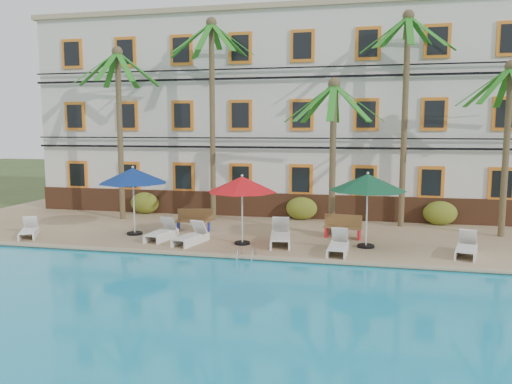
% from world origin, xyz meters
% --- Properties ---
extents(ground, '(100.00, 100.00, 0.00)m').
position_xyz_m(ground, '(0.00, 0.00, 0.00)').
color(ground, '#384C23').
rests_on(ground, ground).
extents(pool_deck, '(30.00, 12.00, 0.25)m').
position_xyz_m(pool_deck, '(0.00, 5.00, 0.12)').
color(pool_deck, tan).
rests_on(pool_deck, ground).
extents(swimming_pool, '(26.00, 12.00, 0.20)m').
position_xyz_m(swimming_pool, '(0.00, -7.00, 0.10)').
color(swimming_pool, '#1BA5D0').
rests_on(swimming_pool, ground).
extents(pool_coping, '(30.00, 0.35, 0.06)m').
position_xyz_m(pool_coping, '(0.00, -0.90, 0.28)').
color(pool_coping, tan).
rests_on(pool_coping, pool_deck).
extents(hotel_building, '(25.40, 6.44, 10.22)m').
position_xyz_m(hotel_building, '(0.00, 9.98, 5.37)').
color(hotel_building, silver).
rests_on(hotel_building, pool_deck).
extents(palm_a, '(4.00, 4.00, 8.16)m').
position_xyz_m(palm_a, '(-6.92, 4.96, 5.45)').
color(palm_a, brown).
rests_on(palm_a, pool_deck).
extents(palm_b, '(4.00, 4.00, 9.43)m').
position_xyz_m(palm_b, '(-2.55, 5.68, 6.17)').
color(palm_b, brown).
rests_on(palm_b, pool_deck).
extents(palm_c, '(4.00, 4.00, 6.38)m').
position_xyz_m(palm_c, '(3.22, 3.50, 4.41)').
color(palm_c, brown).
rests_on(palm_c, pool_deck).
extents(palm_d, '(4.00, 4.00, 9.39)m').
position_xyz_m(palm_d, '(6.16, 5.95, 6.15)').
color(palm_d, brown).
rests_on(palm_d, pool_deck).
extents(palm_e, '(4.00, 4.00, 7.02)m').
position_xyz_m(palm_e, '(10.00, 4.61, 4.79)').
color(palm_e, brown).
rests_on(palm_e, pool_deck).
extents(shrub_left, '(1.50, 0.90, 1.10)m').
position_xyz_m(shrub_left, '(-6.52, 6.60, 0.80)').
color(shrub_left, '#24621C').
rests_on(shrub_left, pool_deck).
extents(shrub_mid, '(1.50, 0.90, 1.10)m').
position_xyz_m(shrub_mid, '(1.59, 6.60, 0.80)').
color(shrub_mid, '#24621C').
rests_on(shrub_mid, pool_deck).
extents(shrub_right, '(1.50, 0.90, 1.10)m').
position_xyz_m(shrub_right, '(7.90, 6.60, 0.80)').
color(shrub_right, '#24621C').
rests_on(shrub_right, pool_deck).
extents(umbrella_blue, '(2.85, 2.85, 2.84)m').
position_xyz_m(umbrella_blue, '(-4.74, 1.76, 2.68)').
color(umbrella_blue, black).
rests_on(umbrella_blue, pool_deck).
extents(umbrella_red, '(2.66, 2.66, 2.66)m').
position_xyz_m(umbrella_red, '(0.04, 1.02, 2.52)').
color(umbrella_red, black).
rests_on(umbrella_red, pool_deck).
extents(umbrella_green, '(2.80, 2.80, 2.80)m').
position_xyz_m(umbrella_green, '(4.62, 1.50, 2.64)').
color(umbrella_green, black).
rests_on(umbrella_green, pool_deck).
extents(lounger_a, '(1.30, 1.73, 0.78)m').
position_xyz_m(lounger_a, '(-8.72, 0.43, 0.50)').
color(lounger_a, white).
rests_on(lounger_a, pool_deck).
extents(lounger_b, '(0.81, 1.82, 0.83)m').
position_xyz_m(lounger_b, '(-3.27, 1.14, 0.52)').
color(lounger_b, white).
rests_on(lounger_b, pool_deck).
extents(lounger_c, '(1.01, 1.86, 0.83)m').
position_xyz_m(lounger_c, '(-1.89, 0.70, 0.52)').
color(lounger_c, white).
rests_on(lounger_c, pool_deck).
extents(lounger_d, '(1.03, 2.13, 0.97)m').
position_xyz_m(lounger_d, '(1.45, 1.33, 0.56)').
color(lounger_d, white).
rests_on(lounger_d, pool_deck).
extents(lounger_e, '(0.71, 1.81, 0.84)m').
position_xyz_m(lounger_e, '(3.67, 0.36, 0.52)').
color(lounger_e, white).
rests_on(lounger_e, pool_deck).
extents(lounger_f, '(1.05, 1.90, 0.85)m').
position_xyz_m(lounger_f, '(8.00, 0.98, 0.53)').
color(lounger_f, white).
rests_on(lounger_f, pool_deck).
extents(bench_left, '(1.57, 0.80, 0.93)m').
position_xyz_m(bench_left, '(-2.62, 3.07, 0.72)').
color(bench_left, olive).
rests_on(bench_left, pool_deck).
extents(bench_right, '(1.55, 0.66, 0.93)m').
position_xyz_m(bench_right, '(3.72, 2.96, 0.72)').
color(bench_right, olive).
rests_on(bench_right, pool_deck).
extents(pool_ladder, '(0.54, 0.74, 0.74)m').
position_xyz_m(pool_ladder, '(0.69, -1.00, 0.25)').
color(pool_ladder, silver).
rests_on(pool_ladder, ground).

